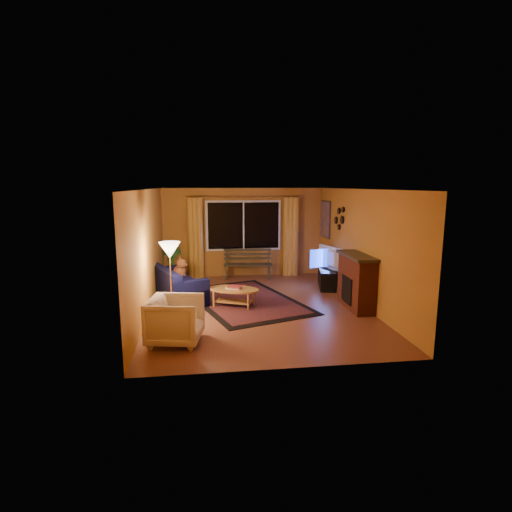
{
  "coord_description": "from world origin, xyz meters",
  "views": [
    {
      "loc": [
        -1.15,
        -8.23,
        2.59
      ],
      "look_at": [
        0.0,
        0.3,
        1.05
      ],
      "focal_mm": 28.0,
      "sensor_mm": 36.0,
      "label": 1
    }
  ],
  "objects": [
    {
      "name": "curtain_left",
      "position": [
        -1.35,
        2.88,
        1.12
      ],
      "size": [
        0.36,
        0.36,
        2.24
      ],
      "primitive_type": "cylinder",
      "color": "gold",
      "rests_on": "ground"
    },
    {
      "name": "curtain_right",
      "position": [
        1.35,
        2.88,
        1.12
      ],
      "size": [
        0.36,
        0.36,
        2.24
      ],
      "primitive_type": "cylinder",
      "color": "gold",
      "rests_on": "ground"
    },
    {
      "name": "armchair",
      "position": [
        -1.62,
        -1.82,
        0.43
      ],
      "size": [
        0.92,
        0.96,
        0.86
      ],
      "primitive_type": "imported",
      "rotation": [
        0.0,
        0.0,
        1.38
      ],
      "color": "beige",
      "rests_on": "ground"
    },
    {
      "name": "wall_right",
      "position": [
        2.26,
        0.0,
        1.25
      ],
      "size": [
        0.02,
        6.0,
        2.5
      ],
      "primitive_type": "cube",
      "color": "#C27C2E",
      "rests_on": "ground"
    },
    {
      "name": "curtain_rod",
      "position": [
        0.0,
        2.9,
        2.25
      ],
      "size": [
        3.2,
        0.03,
        0.03
      ],
      "primitive_type": "cylinder",
      "rotation": [
        0.0,
        1.57,
        0.0
      ],
      "color": "#BF8C3F",
      "rests_on": "wall_back"
    },
    {
      "name": "sofa",
      "position": [
        -1.76,
        0.78,
        0.38
      ],
      "size": [
        1.48,
        2.05,
        0.76
      ],
      "primitive_type": "cube",
      "rotation": [
        0.0,
        0.0,
        0.4
      ],
      "color": "black",
      "rests_on": "ground"
    },
    {
      "name": "coffee_table",
      "position": [
        -0.52,
        0.04,
        0.2
      ],
      "size": [
        1.47,
        1.47,
        0.4
      ],
      "primitive_type": "cylinder",
      "rotation": [
        0.0,
        0.0,
        -0.41
      ],
      "color": "#B67F3A",
      "rests_on": "ground"
    },
    {
      "name": "ceiling",
      "position": [
        0.0,
        0.0,
        2.51
      ],
      "size": [
        4.5,
        6.0,
        0.02
      ],
      "primitive_type": "cube",
      "color": "white",
      "rests_on": "ground"
    },
    {
      "name": "window",
      "position": [
        0.0,
        2.94,
        1.45
      ],
      "size": [
        2.0,
        0.02,
        1.3
      ],
      "primitive_type": "cube",
      "color": "black",
      "rests_on": "wall_back"
    },
    {
      "name": "fireplace",
      "position": [
        2.05,
        -0.4,
        0.55
      ],
      "size": [
        0.4,
        1.2,
        1.1
      ],
      "primitive_type": "cube",
      "color": "maroon",
      "rests_on": "ground"
    },
    {
      "name": "television",
      "position": [
        1.97,
        1.38,
        0.76
      ],
      "size": [
        0.42,
        1.0,
        0.58
      ],
      "primitive_type": "imported",
      "rotation": [
        0.0,
        0.0,
        1.87
      ],
      "color": "black",
      "rests_on": "tv_console"
    },
    {
      "name": "floor_lamp",
      "position": [
        -1.77,
        -0.7,
        0.77
      ],
      "size": [
        0.34,
        0.34,
        1.54
      ],
      "primitive_type": "cylinder",
      "rotation": [
        0.0,
        0.0,
        -0.43
      ],
      "color": "#BF8C3F",
      "rests_on": "ground"
    },
    {
      "name": "floor",
      "position": [
        0.0,
        0.0,
        -0.01
      ],
      "size": [
        4.5,
        6.0,
        0.02
      ],
      "primitive_type": "cube",
      "color": "brown",
      "rests_on": "ground"
    },
    {
      "name": "dog",
      "position": [
        -1.71,
        1.2,
        0.61
      ],
      "size": [
        0.47,
        0.53,
        0.47
      ],
      "primitive_type": null,
      "rotation": [
        0.0,
        0.0,
        0.43
      ],
      "color": "#9C532E",
      "rests_on": "sofa"
    },
    {
      "name": "bench",
      "position": [
        0.07,
        2.58,
        0.2
      ],
      "size": [
        1.35,
        0.49,
        0.4
      ],
      "primitive_type": "cube",
      "rotation": [
        0.0,
        0.0,
        -0.08
      ],
      "color": "#2F2919",
      "rests_on": "ground"
    },
    {
      "name": "mirror_cluster",
      "position": [
        2.21,
        1.3,
        1.8
      ],
      "size": [
        0.06,
        0.6,
        0.56
      ],
      "primitive_type": null,
      "color": "black",
      "rests_on": "wall_right"
    },
    {
      "name": "tv_console",
      "position": [
        1.97,
        1.38,
        0.24
      ],
      "size": [
        0.63,
        1.19,
        0.47
      ],
      "primitive_type": "cube",
      "rotation": [
        0.0,
        0.0,
        -0.23
      ],
      "color": "black",
      "rests_on": "ground"
    },
    {
      "name": "wall_back",
      "position": [
        0.0,
        3.01,
        1.25
      ],
      "size": [
        4.5,
        0.02,
        2.5
      ],
      "primitive_type": "cube",
      "color": "#C27C2E",
      "rests_on": "ground"
    },
    {
      "name": "wall_left",
      "position": [
        -2.26,
        0.0,
        1.25
      ],
      "size": [
        0.02,
        6.0,
        2.5
      ],
      "primitive_type": "cube",
      "color": "#C27C2E",
      "rests_on": "ground"
    },
    {
      "name": "rug",
      "position": [
        -0.24,
        0.46,
        0.01
      ],
      "size": [
        2.99,
        3.76,
        0.02
      ],
      "primitive_type": "cube",
      "rotation": [
        0.0,
        0.0,
        0.32
      ],
      "color": "maroon",
      "rests_on": "ground"
    },
    {
      "name": "potted_plant",
      "position": [
        -2.0,
        2.58,
        0.48
      ],
      "size": [
        0.69,
        0.69,
        0.97
      ],
      "primitive_type": "imported",
      "rotation": [
        0.0,
        0.0,
        0.32
      ],
      "color": "#235B1E",
      "rests_on": "ground"
    },
    {
      "name": "painting",
      "position": [
        2.22,
        2.45,
        1.65
      ],
      "size": [
        0.04,
        0.76,
        0.96
      ],
      "primitive_type": "cube",
      "color": "#CA6C1B",
      "rests_on": "wall_right"
    }
  ]
}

